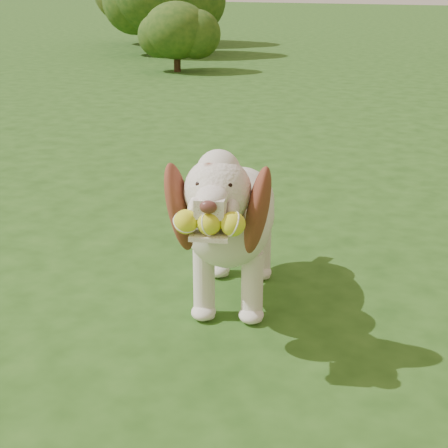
% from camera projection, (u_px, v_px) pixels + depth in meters
% --- Properties ---
extents(ground, '(80.00, 80.00, 0.00)m').
position_uv_depth(ground, '(266.00, 349.00, 2.98)').
color(ground, '#204513').
rests_on(ground, ground).
extents(dog, '(0.74, 1.34, 0.89)m').
position_uv_depth(dog, '(232.00, 214.00, 3.22)').
color(dog, silver).
rests_on(dog, ground).
extents(shrub_a, '(1.12, 1.12, 1.16)m').
position_uv_depth(shrub_a, '(177.00, 30.00, 11.48)').
color(shrub_a, '#382314').
rests_on(shrub_a, ground).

